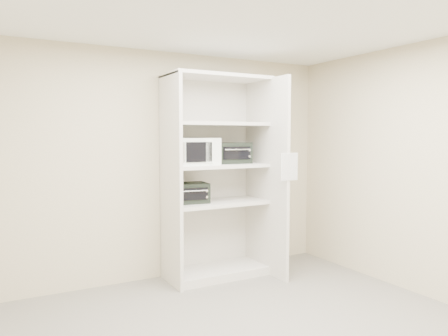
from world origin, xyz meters
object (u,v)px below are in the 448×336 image
microwave (194,151)px  toaster_oven_lower (189,193)px  shelving_unit (220,184)px  toaster_oven_upper (230,153)px

microwave → toaster_oven_lower: size_ratio=1.23×
shelving_unit → toaster_oven_upper: bearing=13.5°
toaster_oven_lower → toaster_oven_upper: bearing=5.6°
shelving_unit → toaster_oven_lower: 0.40m
shelving_unit → toaster_oven_upper: shelving_unit is taller
shelving_unit → microwave: size_ratio=4.65×
toaster_oven_upper → toaster_oven_lower: size_ratio=1.05×
shelving_unit → toaster_oven_upper: size_ratio=5.48×
microwave → toaster_oven_lower: (-0.04, 0.05, -0.49)m
shelving_unit → toaster_oven_lower: (-0.39, 0.05, -0.09)m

